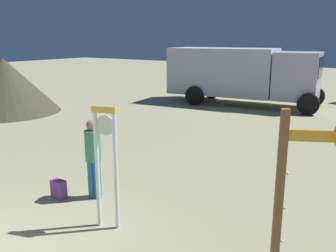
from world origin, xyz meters
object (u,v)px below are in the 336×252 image
(person_near_clock, at_px, (93,155))
(backpack, at_px, (59,189))
(box_truck_near, at_px, (241,73))
(standing_clock, at_px, (106,157))
(dome_tent, at_px, (5,85))
(arrow_sign, at_px, (304,172))

(person_near_clock, relative_size, backpack, 4.22)
(box_truck_near, bearing_deg, person_near_clock, -80.60)
(standing_clock, height_order, dome_tent, dome_tent)
(arrow_sign, distance_m, backpack, 4.83)
(dome_tent, bearing_deg, backpack, -26.99)
(standing_clock, bearing_deg, person_near_clock, 145.84)
(arrow_sign, bearing_deg, person_near_clock, 174.51)
(standing_clock, bearing_deg, arrow_sign, 5.89)
(standing_clock, bearing_deg, dome_tent, 155.45)
(standing_clock, xyz_separation_m, person_near_clock, (-1.04, 0.70, -0.35))
(standing_clock, xyz_separation_m, arrow_sign, (3.04, 0.31, 0.29))
(arrow_sign, relative_size, dome_tent, 0.52)
(arrow_sign, height_order, box_truck_near, box_truck_near)
(arrow_sign, xyz_separation_m, person_near_clock, (-4.08, 0.39, -0.64))
(person_near_clock, bearing_deg, dome_tent, 156.62)
(box_truck_near, xyz_separation_m, dome_tent, (-7.48, -7.46, -0.35))
(standing_clock, xyz_separation_m, dome_tent, (-10.43, 4.76, -0.09))
(backpack, bearing_deg, box_truck_near, 96.40)
(standing_clock, bearing_deg, box_truck_near, 103.55)
(backpack, bearing_deg, standing_clock, -9.55)
(standing_clock, height_order, arrow_sign, arrow_sign)
(person_near_clock, distance_m, dome_tent, 10.23)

